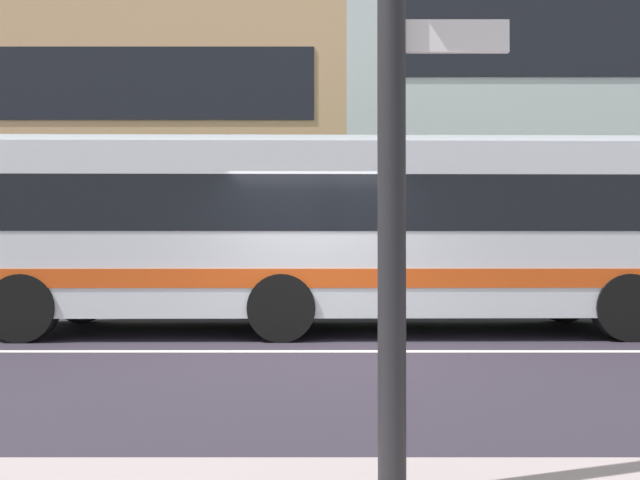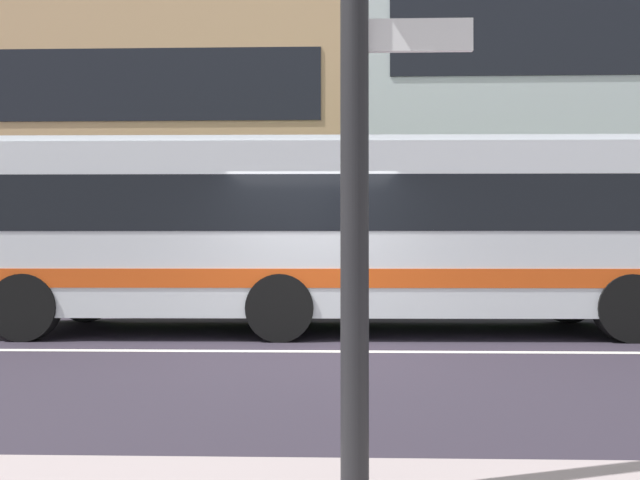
% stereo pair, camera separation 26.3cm
% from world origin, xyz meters
% --- Properties ---
extents(ground_plane, '(160.00, 160.00, 0.00)m').
position_xyz_m(ground_plane, '(0.00, 0.00, 0.00)').
color(ground_plane, '#2D2733').
extents(lane_centre_line, '(60.00, 0.16, 0.01)m').
position_xyz_m(lane_centre_line, '(0.00, 0.00, 0.00)').
color(lane_centre_line, silver).
rests_on(lane_centre_line, ground_plane).
extents(hedge_row_far, '(21.27, 1.10, 1.09)m').
position_xyz_m(hedge_row_far, '(3.91, 5.34, 0.54)').
color(hedge_row_far, '#346827').
rests_on(hedge_row_far, ground_plane).
extents(apartment_block_left, '(23.22, 10.23, 10.45)m').
position_xyz_m(apartment_block_left, '(-10.76, 14.34, 5.23)').
color(apartment_block_left, tan).
rests_on(apartment_block_left, ground_plane).
extents(transit_bus, '(10.94, 2.73, 3.07)m').
position_xyz_m(transit_bus, '(0.17, 2.04, 1.70)').
color(transit_bus, silver).
rests_on(transit_bus, ground_plane).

